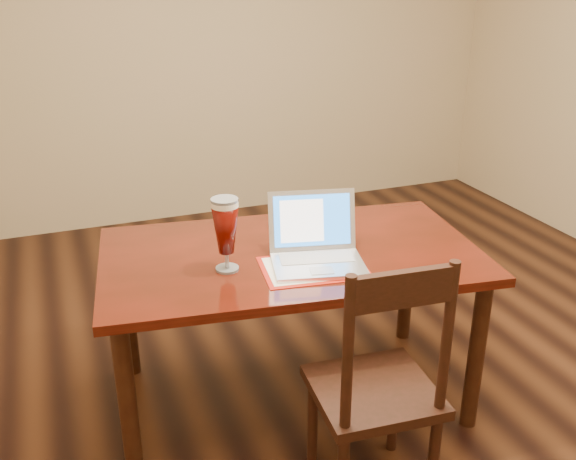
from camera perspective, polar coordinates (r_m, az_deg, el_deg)
name	(u,v)px	position (r m, az deg, el deg)	size (l,w,h in m)	color
ground	(364,385)	(3.16, 6.79, -13.55)	(5.00, 5.00, 0.00)	black
dining_table	(290,268)	(2.72, 0.16, -3.43)	(1.68, 1.09, 1.04)	#51130A
dining_chair	(378,389)	(2.35, 8.00, -13.83)	(0.46, 0.44, 1.01)	black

